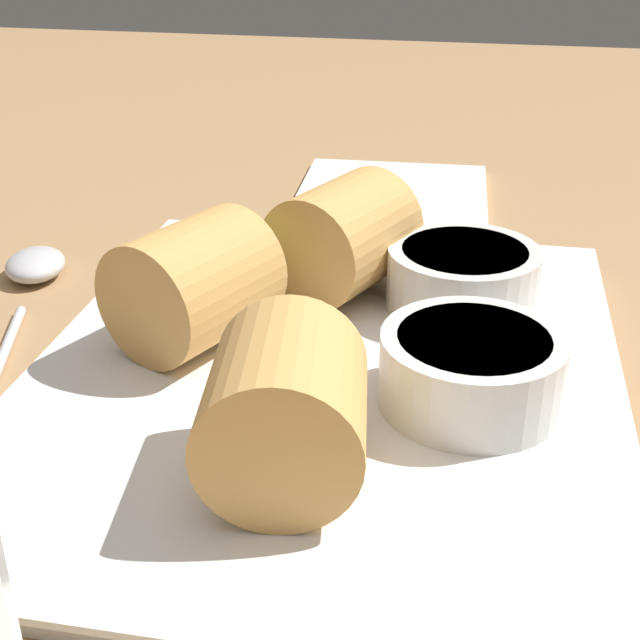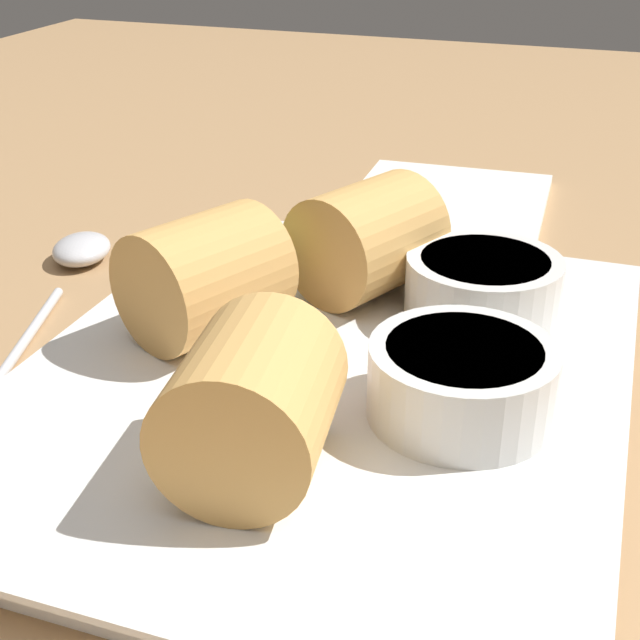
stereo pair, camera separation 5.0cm
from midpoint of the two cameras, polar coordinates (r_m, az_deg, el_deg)
table_surface at (r=38.43cm, az=3.20°, el=-7.65°), size 180.00×140.00×2.00cm
serving_plate at (r=38.96cm, az=3.68°, el=-4.04°), size 31.64×25.28×1.50cm
roll_front_left at (r=31.10cm, az=0.07°, el=-5.11°), size 7.69×6.42×5.63cm
roll_front_right at (r=40.39cm, az=-3.39°, el=2.87°), size 8.17×7.81×5.63cm
roll_back_left at (r=44.75cm, az=6.61°, el=5.23°), size 8.14×7.76×5.63cm
dipping_bowl_near at (r=35.62cm, az=13.20°, el=-3.54°), size 7.36×7.36×3.04cm
dipping_bowl_far at (r=43.15cm, az=13.69°, el=2.06°), size 7.36×7.36×3.04cm
spoon at (r=52.49cm, az=-12.75°, el=3.83°), size 17.41×7.04×1.48cm
napkin at (r=61.66cm, az=10.57°, el=7.21°), size 15.76×13.55×0.60cm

